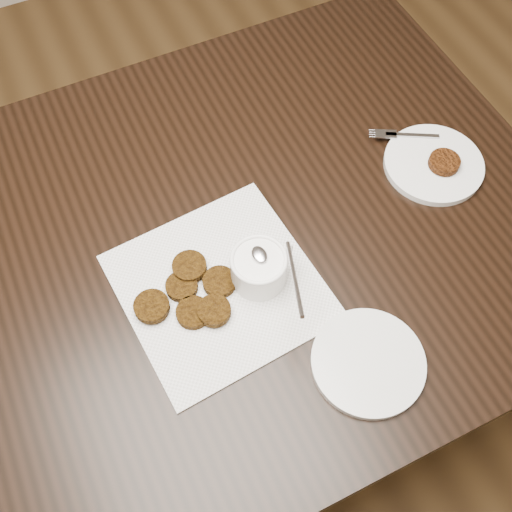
{
  "coord_description": "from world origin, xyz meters",
  "views": [
    {
      "loc": [
        -0.07,
        -0.41,
        1.65
      ],
      "look_at": [
        0.13,
        0.03,
        0.8
      ],
      "focal_mm": 41.44,
      "sensor_mm": 36.0,
      "label": 1
    }
  ],
  "objects_px": {
    "sauce_ramekin": "(259,258)",
    "plate_with_patty": "(434,162)",
    "plate_empty": "(368,362)",
    "table": "(184,338)",
    "napkin": "(220,286)"
  },
  "relations": [
    {
      "from": "sauce_ramekin",
      "to": "plate_with_patty",
      "type": "relative_size",
      "value": 0.69
    },
    {
      "from": "plate_with_patty",
      "to": "plate_empty",
      "type": "distance_m",
      "value": 0.43
    },
    {
      "from": "table",
      "to": "plate_with_patty",
      "type": "bearing_deg",
      "value": -3.44
    },
    {
      "from": "plate_empty",
      "to": "table",
      "type": "bearing_deg",
      "value": 125.35
    },
    {
      "from": "napkin",
      "to": "sauce_ramekin",
      "type": "height_order",
      "value": "sauce_ramekin"
    },
    {
      "from": "table",
      "to": "napkin",
      "type": "distance_m",
      "value": 0.4
    },
    {
      "from": "table",
      "to": "sauce_ramekin",
      "type": "distance_m",
      "value": 0.48
    },
    {
      "from": "sauce_ramekin",
      "to": "plate_with_patty",
      "type": "xyz_separation_m",
      "value": [
        0.41,
        0.08,
        -0.06
      ]
    },
    {
      "from": "napkin",
      "to": "plate_empty",
      "type": "xyz_separation_m",
      "value": [
        0.16,
        -0.23,
        0.0
      ]
    },
    {
      "from": "table",
      "to": "napkin",
      "type": "height_order",
      "value": "napkin"
    },
    {
      "from": "sauce_ramekin",
      "to": "table",
      "type": "bearing_deg",
      "value": 141.73
    },
    {
      "from": "sauce_ramekin",
      "to": "plate_empty",
      "type": "xyz_separation_m",
      "value": [
        0.09,
        -0.21,
        -0.06
      ]
    },
    {
      "from": "table",
      "to": "plate_with_patty",
      "type": "distance_m",
      "value": 0.67
    },
    {
      "from": "sauce_ramekin",
      "to": "plate_empty",
      "type": "bearing_deg",
      "value": -66.95
    },
    {
      "from": "table",
      "to": "plate_empty",
      "type": "xyz_separation_m",
      "value": [
        0.23,
        -0.32,
        0.38
      ]
    }
  ]
}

